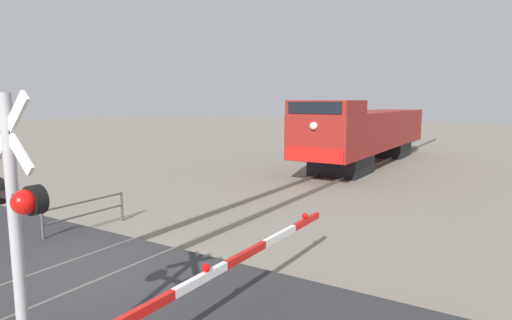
{
  "coord_description": "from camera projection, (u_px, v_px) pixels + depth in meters",
  "views": [
    {
      "loc": [
        7.98,
        -5.48,
        3.82
      ],
      "look_at": [
        0.89,
        5.83,
        1.98
      ],
      "focal_mm": 29.82,
      "sensor_mm": 36.0,
      "label": 1
    }
  ],
  "objects": [
    {
      "name": "guard_railing",
      "position": [
        85.0,
        211.0,
        12.52
      ],
      "size": [
        0.08,
        2.76,
        0.95
      ],
      "color": "#4C4742",
      "rests_on": "ground_plane"
    },
    {
      "name": "rail_track_right",
      "position": [
        102.0,
        281.0,
        8.93
      ],
      "size": [
        0.08,
        80.0,
        0.15
      ],
      "primitive_type": "cube",
      "color": "#59544C",
      "rests_on": "ground_plane"
    },
    {
      "name": "crossing_signal",
      "position": [
        13.0,
        220.0,
        5.0
      ],
      "size": [
        1.18,
        0.33,
        3.95
      ],
      "color": "#ADADB2",
      "rests_on": "ground_plane"
    },
    {
      "name": "rail_track_left",
      "position": [
        61.0,
        267.0,
        9.69
      ],
      "size": [
        0.08,
        80.0,
        0.15
      ],
      "primitive_type": "cube",
      "color": "#59544C",
      "rests_on": "ground_plane"
    },
    {
      "name": "road_surface",
      "position": [
        81.0,
        274.0,
        9.31
      ],
      "size": [
        36.0,
        4.43,
        0.14
      ],
      "primitive_type": "cube",
      "color": "#2D2D30",
      "rests_on": "ground_plane"
    },
    {
      "name": "locomotive",
      "position": [
        367.0,
        132.0,
        25.81
      ],
      "size": [
        3.06,
        16.38,
        3.88
      ],
      "color": "black",
      "rests_on": "ground_plane"
    },
    {
      "name": "ground_plane",
      "position": [
        81.0,
        277.0,
        9.32
      ],
      "size": [
        160.0,
        160.0,
        0.0
      ],
      "primitive_type": "plane",
      "color": "gray"
    }
  ]
}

